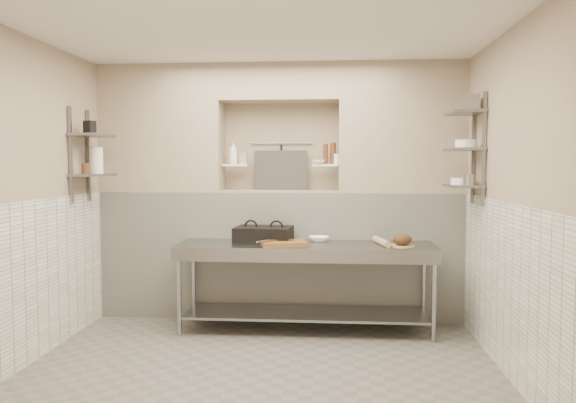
# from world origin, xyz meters

# --- Properties ---
(floor) EXTENTS (4.00, 3.90, 0.10)m
(floor) POSITION_xyz_m (0.00, 0.00, -0.05)
(floor) COLOR #6A645E
(floor) RESTS_ON ground
(ceiling) EXTENTS (4.00, 3.90, 0.10)m
(ceiling) POSITION_xyz_m (0.00, 0.00, 2.85)
(ceiling) COLOR silver
(ceiling) RESTS_ON ground
(wall_left) EXTENTS (0.10, 3.90, 2.80)m
(wall_left) POSITION_xyz_m (-2.05, 0.00, 1.40)
(wall_left) COLOR tan
(wall_left) RESTS_ON ground
(wall_right) EXTENTS (0.10, 3.90, 2.80)m
(wall_right) POSITION_xyz_m (2.05, 0.00, 1.40)
(wall_right) COLOR tan
(wall_right) RESTS_ON ground
(wall_back) EXTENTS (4.00, 0.10, 2.80)m
(wall_back) POSITION_xyz_m (0.00, 2.00, 1.40)
(wall_back) COLOR tan
(wall_back) RESTS_ON ground
(wall_front) EXTENTS (4.00, 0.10, 2.80)m
(wall_front) POSITION_xyz_m (0.00, -2.00, 1.40)
(wall_front) COLOR tan
(wall_front) RESTS_ON ground
(backwall_lower) EXTENTS (4.00, 0.40, 1.40)m
(backwall_lower) POSITION_xyz_m (0.00, 1.75, 0.70)
(backwall_lower) COLOR white
(backwall_lower) RESTS_ON floor
(alcove_sill) EXTENTS (1.30, 0.40, 0.02)m
(alcove_sill) POSITION_xyz_m (0.00, 1.75, 1.41)
(alcove_sill) COLOR tan
(alcove_sill) RESTS_ON backwall_lower
(backwall_pillar_left) EXTENTS (1.35, 0.40, 1.40)m
(backwall_pillar_left) POSITION_xyz_m (-1.33, 1.75, 2.10)
(backwall_pillar_left) COLOR tan
(backwall_pillar_left) RESTS_ON backwall_lower
(backwall_pillar_right) EXTENTS (1.35, 0.40, 1.40)m
(backwall_pillar_right) POSITION_xyz_m (1.33, 1.75, 2.10)
(backwall_pillar_right) COLOR tan
(backwall_pillar_right) RESTS_ON backwall_lower
(backwall_header) EXTENTS (1.30, 0.40, 0.40)m
(backwall_header) POSITION_xyz_m (0.00, 1.75, 2.60)
(backwall_header) COLOR tan
(backwall_header) RESTS_ON backwall_lower
(wainscot_left) EXTENTS (0.02, 3.90, 1.40)m
(wainscot_left) POSITION_xyz_m (-1.99, 0.00, 0.70)
(wainscot_left) COLOR white
(wainscot_left) RESTS_ON floor
(wainscot_right) EXTENTS (0.02, 3.90, 1.40)m
(wainscot_right) POSITION_xyz_m (1.99, 0.00, 0.70)
(wainscot_right) COLOR white
(wainscot_right) RESTS_ON floor
(alcove_shelf_left) EXTENTS (0.28, 0.16, 0.02)m
(alcove_shelf_left) POSITION_xyz_m (-0.50, 1.75, 1.70)
(alcove_shelf_left) COLOR white
(alcove_shelf_left) RESTS_ON backwall_lower
(alcove_shelf_right) EXTENTS (0.28, 0.16, 0.02)m
(alcove_shelf_right) POSITION_xyz_m (0.50, 1.75, 1.70)
(alcove_shelf_right) COLOR white
(alcove_shelf_right) RESTS_ON backwall_lower
(utensil_rail) EXTENTS (0.70, 0.02, 0.02)m
(utensil_rail) POSITION_xyz_m (0.00, 1.92, 1.95)
(utensil_rail) COLOR gray
(utensil_rail) RESTS_ON wall_back
(hanging_steel) EXTENTS (0.02, 0.02, 0.30)m
(hanging_steel) POSITION_xyz_m (0.00, 1.90, 1.78)
(hanging_steel) COLOR black
(hanging_steel) RESTS_ON utensil_rail
(splash_panel) EXTENTS (0.60, 0.08, 0.45)m
(splash_panel) POSITION_xyz_m (0.00, 1.85, 1.64)
(splash_panel) COLOR #383330
(splash_panel) RESTS_ON alcove_sill
(shelf_rail_left_a) EXTENTS (0.03, 0.03, 0.95)m
(shelf_rail_left_a) POSITION_xyz_m (-1.98, 1.25, 1.80)
(shelf_rail_left_a) COLOR slate
(shelf_rail_left_a) RESTS_ON wall_left
(shelf_rail_left_b) EXTENTS (0.03, 0.03, 0.95)m
(shelf_rail_left_b) POSITION_xyz_m (-1.98, 0.85, 1.80)
(shelf_rail_left_b) COLOR slate
(shelf_rail_left_b) RESTS_ON wall_left
(wall_shelf_left_lower) EXTENTS (0.30, 0.50, 0.02)m
(wall_shelf_left_lower) POSITION_xyz_m (-1.84, 1.05, 1.60)
(wall_shelf_left_lower) COLOR slate
(wall_shelf_left_lower) RESTS_ON wall_left
(wall_shelf_left_upper) EXTENTS (0.30, 0.50, 0.03)m
(wall_shelf_left_upper) POSITION_xyz_m (-1.84, 1.05, 2.00)
(wall_shelf_left_upper) COLOR slate
(wall_shelf_left_upper) RESTS_ON wall_left
(shelf_rail_right_a) EXTENTS (0.03, 0.03, 1.05)m
(shelf_rail_right_a) POSITION_xyz_m (1.98, 1.25, 1.85)
(shelf_rail_right_a) COLOR slate
(shelf_rail_right_a) RESTS_ON wall_right
(shelf_rail_right_b) EXTENTS (0.03, 0.03, 1.05)m
(shelf_rail_right_b) POSITION_xyz_m (1.98, 0.85, 1.85)
(shelf_rail_right_b) COLOR slate
(shelf_rail_right_b) RESTS_ON wall_right
(wall_shelf_right_lower) EXTENTS (0.30, 0.50, 0.02)m
(wall_shelf_right_lower) POSITION_xyz_m (1.84, 1.05, 1.50)
(wall_shelf_right_lower) COLOR slate
(wall_shelf_right_lower) RESTS_ON wall_right
(wall_shelf_right_mid) EXTENTS (0.30, 0.50, 0.02)m
(wall_shelf_right_mid) POSITION_xyz_m (1.84, 1.05, 1.85)
(wall_shelf_right_mid) COLOR slate
(wall_shelf_right_mid) RESTS_ON wall_right
(wall_shelf_right_upper) EXTENTS (0.30, 0.50, 0.03)m
(wall_shelf_right_upper) POSITION_xyz_m (1.84, 1.05, 2.20)
(wall_shelf_right_upper) COLOR slate
(wall_shelf_right_upper) RESTS_ON wall_right
(prep_table) EXTENTS (2.60, 0.70, 0.90)m
(prep_table) POSITION_xyz_m (0.31, 1.18, 0.64)
(prep_table) COLOR gray
(prep_table) RESTS_ON floor
(panini_press) EXTENTS (0.61, 0.47, 0.16)m
(panini_press) POSITION_xyz_m (-0.13, 1.31, 0.98)
(panini_press) COLOR black
(panini_press) RESTS_ON prep_table
(cutting_board) EXTENTS (0.51, 0.41, 0.04)m
(cutting_board) POSITION_xyz_m (0.09, 1.08, 0.92)
(cutting_board) COLOR brown
(cutting_board) RESTS_ON prep_table
(knife_blade) EXTENTS (0.24, 0.07, 0.01)m
(knife_blade) POSITION_xyz_m (0.08, 1.11, 0.95)
(knife_blade) COLOR gray
(knife_blade) RESTS_ON cutting_board
(tongs) EXTENTS (0.15, 0.20, 0.02)m
(tongs) POSITION_xyz_m (-0.08, 0.97, 0.96)
(tongs) COLOR gray
(tongs) RESTS_ON cutting_board
(mixing_bowl) EXTENTS (0.24, 0.24, 0.05)m
(mixing_bowl) POSITION_xyz_m (0.44, 1.38, 0.93)
(mixing_bowl) COLOR white
(mixing_bowl) RESTS_ON prep_table
(rolling_pin) EXTENTS (0.16, 0.45, 0.07)m
(rolling_pin) POSITION_xyz_m (1.08, 1.17, 0.93)
(rolling_pin) COLOR tan
(rolling_pin) RESTS_ON prep_table
(bread_board) EXTENTS (0.25, 0.25, 0.01)m
(bread_board) POSITION_xyz_m (1.27, 1.08, 0.91)
(bread_board) COLOR tan
(bread_board) RESTS_ON prep_table
(bread_loaf) EXTENTS (0.19, 0.19, 0.11)m
(bread_loaf) POSITION_xyz_m (1.27, 1.08, 0.97)
(bread_loaf) COLOR #4C2D19
(bread_loaf) RESTS_ON bread_board
(bottle_soap) EXTENTS (0.13, 0.13, 0.25)m
(bottle_soap) POSITION_xyz_m (-0.52, 1.72, 1.84)
(bottle_soap) COLOR white
(bottle_soap) RESTS_ON alcove_shelf_left
(jar_alcove) EXTENTS (0.08, 0.08, 0.12)m
(jar_alcove) POSITION_xyz_m (-0.41, 1.74, 1.77)
(jar_alcove) COLOR tan
(jar_alcove) RESTS_ON alcove_shelf_left
(bowl_alcove) EXTENTS (0.18, 0.18, 0.04)m
(bowl_alcove) POSITION_xyz_m (0.43, 1.70, 1.73)
(bowl_alcove) COLOR white
(bowl_alcove) RESTS_ON alcove_shelf_right
(condiment_a) EXTENTS (0.06, 0.06, 0.23)m
(condiment_a) POSITION_xyz_m (0.59, 1.76, 1.83)
(condiment_a) COLOR #522918
(condiment_a) RESTS_ON alcove_shelf_right
(condiment_b) EXTENTS (0.05, 0.05, 0.22)m
(condiment_b) POSITION_xyz_m (0.50, 1.74, 1.82)
(condiment_b) COLOR #522918
(condiment_b) RESTS_ON alcove_shelf_right
(condiment_c) EXTENTS (0.07, 0.07, 0.11)m
(condiment_c) POSITION_xyz_m (0.63, 1.73, 1.77)
(condiment_c) COLOR white
(condiment_c) RESTS_ON alcove_shelf_right
(jug_left) EXTENTS (0.13, 0.13, 0.27)m
(jug_left) POSITION_xyz_m (-1.84, 1.14, 1.75)
(jug_left) COLOR white
(jug_left) RESTS_ON wall_shelf_left_lower
(jar_left) EXTENTS (0.07, 0.07, 0.11)m
(jar_left) POSITION_xyz_m (-1.84, 0.88, 1.67)
(jar_left) COLOR #522918
(jar_left) RESTS_ON wall_shelf_left_lower
(box_left_upper) EXTENTS (0.12, 0.12, 0.13)m
(box_left_upper) POSITION_xyz_m (-1.84, 1.00, 2.08)
(box_left_upper) COLOR black
(box_left_upper) RESTS_ON wall_shelf_left_upper
(bowl_right) EXTENTS (0.21, 0.21, 0.06)m
(bowl_right) POSITION_xyz_m (1.84, 1.12, 1.54)
(bowl_right) COLOR white
(bowl_right) RESTS_ON wall_shelf_right_lower
(canister_right) EXTENTS (0.10, 0.10, 0.10)m
(canister_right) POSITION_xyz_m (1.84, 0.84, 1.56)
(canister_right) COLOR gray
(canister_right) RESTS_ON wall_shelf_right_lower
(bowl_right_mid) EXTENTS (0.20, 0.20, 0.07)m
(bowl_right_mid) POSITION_xyz_m (1.84, 0.97, 1.90)
(bowl_right_mid) COLOR white
(bowl_right_mid) RESTS_ON wall_shelf_right_mid
(basket_right) EXTENTS (0.20, 0.24, 0.14)m
(basket_right) POSITION_xyz_m (1.84, 0.99, 2.28)
(basket_right) COLOR gray
(basket_right) RESTS_ON wall_shelf_right_upper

